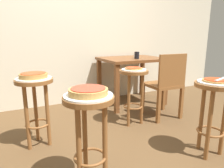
# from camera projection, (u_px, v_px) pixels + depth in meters

# --- Properties ---
(ground_plane) EXTENTS (6.00, 6.00, 0.00)m
(ground_plane) POSITION_uv_depth(u_px,v_px,m) (117.00, 149.00, 1.94)
(ground_plane) COLOR brown
(back_wall) EXTENTS (6.00, 0.10, 3.00)m
(back_wall) POSITION_uv_depth(u_px,v_px,m) (68.00, 6.00, 3.06)
(back_wall) COLOR beige
(back_wall) RESTS_ON ground_plane
(stool_foreground) EXTENTS (0.34, 0.34, 0.67)m
(stool_foreground) POSITION_uv_depth(u_px,v_px,m) (213.00, 104.00, 1.76)
(stool_foreground) COLOR brown
(stool_foreground) RESTS_ON ground_plane
(serving_plate_foreground) EXTENTS (0.30, 0.30, 0.01)m
(serving_plate_foreground) POSITION_uv_depth(u_px,v_px,m) (216.00, 82.00, 1.72)
(serving_plate_foreground) COLOR silver
(serving_plate_foreground) RESTS_ON stool_foreground
(pizza_foreground) EXTENTS (0.22, 0.22, 0.02)m
(pizza_foreground) POSITION_uv_depth(u_px,v_px,m) (216.00, 80.00, 1.71)
(pizza_foreground) COLOR #B78442
(pizza_foreground) RESTS_ON serving_plate_foreground
(stool_middle) EXTENTS (0.34, 0.34, 0.67)m
(stool_middle) POSITION_uv_depth(u_px,v_px,m) (89.00, 122.00, 1.37)
(stool_middle) COLOR brown
(stool_middle) RESTS_ON ground_plane
(serving_plate_middle) EXTENTS (0.33, 0.33, 0.01)m
(serving_plate_middle) POSITION_uv_depth(u_px,v_px,m) (88.00, 95.00, 1.33)
(serving_plate_middle) COLOR white
(serving_plate_middle) RESTS_ON stool_middle
(pizza_middle) EXTENTS (0.26, 0.26, 0.05)m
(pizza_middle) POSITION_uv_depth(u_px,v_px,m) (88.00, 91.00, 1.32)
(pizza_middle) COLOR tan
(pizza_middle) RESTS_ON serving_plate_middle
(stool_leftside) EXTENTS (0.34, 0.34, 0.67)m
(stool_leftside) POSITION_uv_depth(u_px,v_px,m) (35.00, 98.00, 1.92)
(stool_leftside) COLOR brown
(stool_leftside) RESTS_ON ground_plane
(serving_plate_leftside) EXTENTS (0.32, 0.32, 0.01)m
(serving_plate_leftside) POSITION_uv_depth(u_px,v_px,m) (34.00, 78.00, 1.88)
(serving_plate_leftside) COLOR white
(serving_plate_leftside) RESTS_ON stool_leftside
(pizza_leftside) EXTENTS (0.25, 0.25, 0.05)m
(pizza_leftside) POSITION_uv_depth(u_px,v_px,m) (33.00, 75.00, 1.87)
(pizza_leftside) COLOR #B78442
(pizza_leftside) RESTS_ON serving_plate_leftside
(stool_rear) EXTENTS (0.34, 0.34, 0.67)m
(stool_rear) POSITION_uv_depth(u_px,v_px,m) (133.00, 85.00, 2.42)
(stool_rear) COLOR brown
(stool_rear) RESTS_ON ground_plane
(serving_plate_rear) EXTENTS (0.29, 0.29, 0.01)m
(serving_plate_rear) POSITION_uv_depth(u_px,v_px,m) (134.00, 70.00, 2.38)
(serving_plate_rear) COLOR silver
(serving_plate_rear) RESTS_ON stool_rear
(pizza_rear) EXTENTS (0.21, 0.21, 0.02)m
(pizza_rear) POSITION_uv_depth(u_px,v_px,m) (134.00, 68.00, 2.38)
(pizza_rear) COLOR tan
(pizza_rear) RESTS_ON serving_plate_rear
(dining_table) EXTENTS (0.95, 0.75, 0.73)m
(dining_table) POSITION_uv_depth(u_px,v_px,m) (132.00, 65.00, 3.19)
(dining_table) COLOR brown
(dining_table) RESTS_ON ground_plane
(cup_near_edge) EXTENTS (0.07, 0.07, 0.10)m
(cup_near_edge) POSITION_uv_depth(u_px,v_px,m) (137.00, 55.00, 3.00)
(cup_near_edge) COLOR black
(cup_near_edge) RESTS_ON dining_table
(condiment_shaker) EXTENTS (0.04, 0.04, 0.08)m
(condiment_shaker) POSITION_uv_depth(u_px,v_px,m) (135.00, 55.00, 3.18)
(condiment_shaker) COLOR white
(condiment_shaker) RESTS_ON dining_table
(wooden_chair) EXTENTS (0.41, 0.41, 0.85)m
(wooden_chair) POSITION_uv_depth(u_px,v_px,m) (166.00, 83.00, 2.61)
(wooden_chair) COLOR brown
(wooden_chair) RESTS_ON ground_plane
(pizza_server_knife) EXTENTS (0.22, 0.09, 0.01)m
(pizza_server_knife) POSITION_uv_depth(u_px,v_px,m) (221.00, 79.00, 1.70)
(pizza_server_knife) COLOR silver
(pizza_server_knife) RESTS_ON pizza_foreground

